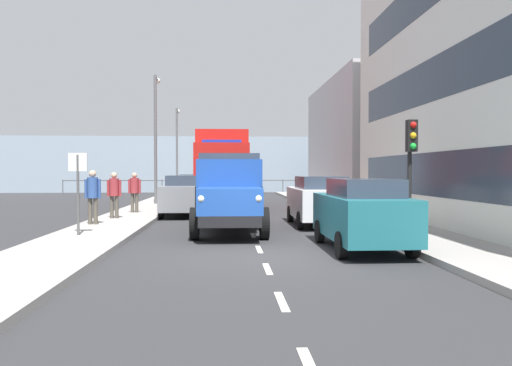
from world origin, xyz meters
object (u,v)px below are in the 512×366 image
object	(u,v)px
pedestrian_near_railing	(134,189)
street_sign	(78,179)
car_teal_kerbside_near	(362,213)
lamp_post_promenade	(156,128)
pedestrian_in_dark_coat	(114,191)
truck_vintage_blue	(229,195)
traffic_light_near	(411,151)
lorry_cargo_red	(222,168)
car_white_kerbside_1	(319,200)
car_black_oppositeside_1	(195,189)
car_grey_oppositeside_0	(186,195)
lamp_post_far	(177,143)
pedestrian_with_bag	(93,192)

from	to	relation	value
pedestrian_near_railing	street_sign	size ratio (longest dim) A/B	0.75
car_teal_kerbside_near	lamp_post_promenade	size ratio (longest dim) A/B	0.57
pedestrian_in_dark_coat	pedestrian_near_railing	bearing A→B (deg)	-96.29
truck_vintage_blue	traffic_light_near	world-z (taller)	traffic_light_near
pedestrian_near_railing	truck_vintage_blue	bearing A→B (deg)	122.60
lorry_cargo_red	car_white_kerbside_1	distance (m)	8.76
car_black_oppositeside_1	car_teal_kerbside_near	bearing A→B (deg)	107.70
truck_vintage_blue	car_teal_kerbside_near	size ratio (longest dim) A/B	1.43
lorry_cargo_red	traffic_light_near	size ratio (longest dim) A/B	2.56
car_grey_oppositeside_0	traffic_light_near	distance (m)	10.17
car_black_oppositeside_1	truck_vintage_blue	bearing A→B (deg)	98.27
car_teal_kerbside_near	pedestrian_near_railing	world-z (taller)	pedestrian_near_railing
pedestrian_near_railing	street_sign	world-z (taller)	street_sign
lamp_post_far	street_sign	size ratio (longest dim) A/B	2.94
car_grey_oppositeside_0	car_teal_kerbside_near	bearing A→B (deg)	117.88
lamp_post_promenade	pedestrian_near_railing	bearing A→B (deg)	88.96
truck_vintage_blue	street_sign	world-z (taller)	truck_vintage_blue
car_white_kerbside_1	lamp_post_far	size ratio (longest dim) A/B	0.60
pedestrian_in_dark_coat	traffic_light_near	size ratio (longest dim) A/B	0.53
pedestrian_with_bag	pedestrian_near_railing	xyz separation A→B (m)	(-0.52, -4.63, -0.06)
car_white_kerbside_1	pedestrian_near_railing	xyz separation A→B (m)	(7.12, -4.12, 0.25)
lorry_cargo_red	traffic_light_near	distance (m)	12.54
car_grey_oppositeside_0	lamp_post_promenade	bearing A→B (deg)	-70.78
car_teal_kerbside_near	traffic_light_near	xyz separation A→B (m)	(-1.98, -2.03, 1.58)
lorry_cargo_red	traffic_light_near	xyz separation A→B (m)	(-5.41, 11.30, 0.40)
car_black_oppositeside_1	traffic_light_near	bearing A→B (deg)	117.24
lorry_cargo_red	car_grey_oppositeside_0	distance (m)	4.44
truck_vintage_blue	lorry_cargo_red	size ratio (longest dim) A/B	0.69
pedestrian_in_dark_coat	traffic_light_near	distance (m)	10.66
lamp_post_far	pedestrian_with_bag	bearing A→B (deg)	88.33
pedestrian_with_bag	lamp_post_promenade	world-z (taller)	lamp_post_promenade
car_white_kerbside_1	street_sign	distance (m)	8.05
truck_vintage_blue	lamp_post_promenade	bearing A→B (deg)	-72.21
car_teal_kerbside_near	pedestrian_near_railing	size ratio (longest dim) A/B	2.33
car_white_kerbside_1	traffic_light_near	bearing A→B (deg)	120.77
traffic_light_near	lorry_cargo_red	bearing A→B (deg)	-64.40
pedestrian_with_bag	traffic_light_near	xyz separation A→B (m)	(-9.62, 2.82, 1.27)
pedestrian_near_railing	pedestrian_in_dark_coat	bearing A→B (deg)	83.71
lamp_post_far	lorry_cargo_red	bearing A→B (deg)	104.67
car_teal_kerbside_near	lamp_post_promenade	world-z (taller)	lamp_post_promenade
lorry_cargo_red	car_black_oppositeside_1	world-z (taller)	lorry_cargo_red
car_grey_oppositeside_0	car_black_oppositeside_1	xyz separation A→B (m)	(-0.00, -6.14, 0.00)
car_grey_oppositeside_0	street_sign	world-z (taller)	street_sign
street_sign	car_grey_oppositeside_0	bearing A→B (deg)	-108.16
truck_vintage_blue	pedestrian_with_bag	world-z (taller)	truck_vintage_blue
car_teal_kerbside_near	lamp_post_promenade	bearing A→B (deg)	-65.36
pedestrian_with_bag	lamp_post_promenade	distance (m)	10.89
truck_vintage_blue	car_white_kerbside_1	xyz separation A→B (m)	(-3.17, -2.06, -0.28)
pedestrian_near_railing	traffic_light_near	xyz separation A→B (m)	(-9.10, 7.45, 1.33)
car_white_kerbside_1	pedestrian_near_railing	world-z (taller)	pedestrian_near_railing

